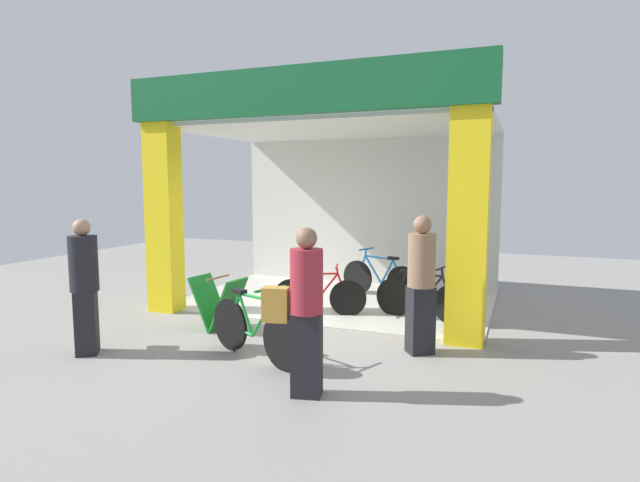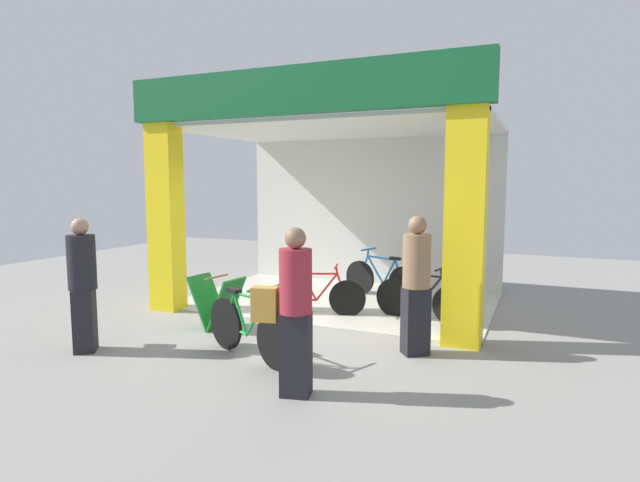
# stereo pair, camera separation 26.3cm
# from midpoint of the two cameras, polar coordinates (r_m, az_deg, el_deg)

# --- Properties ---
(ground_plane) EXTENTS (18.40, 18.40, 0.00)m
(ground_plane) POSITION_cam_midpoint_polar(r_m,az_deg,el_deg) (7.67, -1.56, -9.24)
(ground_plane) COLOR gray
(ground_plane) RESTS_ON ground
(shop_facade) EXTENTS (5.40, 3.69, 3.65)m
(shop_facade) POSITION_cam_midpoint_polar(r_m,az_deg,el_deg) (8.96, 3.08, 5.74)
(shop_facade) COLOR beige
(shop_facade) RESTS_ON ground
(bicycle_inside_0) EXTENTS (1.53, 0.59, 0.88)m
(bicycle_inside_0) POSITION_cam_midpoint_polar(r_m,az_deg,el_deg) (9.36, 7.62, -4.18)
(bicycle_inside_0) COLOR black
(bicycle_inside_0) RESTS_ON ground
(bicycle_inside_1) EXTENTS (1.41, 0.49, 0.80)m
(bicycle_inside_1) POSITION_cam_midpoint_polar(r_m,az_deg,el_deg) (8.09, 0.79, -6.06)
(bicycle_inside_1) COLOR black
(bicycle_inside_1) RESTS_ON ground
(bicycle_inside_2) EXTENTS (1.51, 0.44, 0.84)m
(bicycle_inside_2) POSITION_cam_midpoint_polar(r_m,az_deg,el_deg) (7.93, 12.14, -6.33)
(bicycle_inside_2) COLOR black
(bicycle_inside_2) RESTS_ON ground
(bicycle_parked_0) EXTENTS (1.53, 0.69, 0.91)m
(bicycle_parked_0) POSITION_cam_midpoint_polar(r_m,az_deg,el_deg) (6.20, -6.67, -9.62)
(bicycle_parked_0) COLOR black
(bicycle_parked_0) RESTS_ON ground
(sandwich_board_sign) EXTENTS (0.76, 0.55, 0.77)m
(sandwich_board_sign) POSITION_cam_midpoint_polar(r_m,az_deg,el_deg) (7.49, -10.34, -6.70)
(sandwich_board_sign) COLOR #197226
(sandwich_board_sign) RESTS_ON ground
(pedestrian_0) EXTENTS (0.63, 0.38, 1.66)m
(pedestrian_0) POSITION_cam_midpoint_polar(r_m,az_deg,el_deg) (5.03, -1.51, -7.65)
(pedestrian_0) COLOR black
(pedestrian_0) RESTS_ON ground
(pedestrian_1) EXTENTS (0.46, 0.46, 1.69)m
(pedestrian_1) POSITION_cam_midpoint_polar(r_m,az_deg,el_deg) (6.34, 11.78, -4.64)
(pedestrian_1) COLOR black
(pedestrian_1) RESTS_ON ground
(pedestrian_2) EXTENTS (0.48, 0.54, 1.65)m
(pedestrian_2) POSITION_cam_midpoint_polar(r_m,az_deg,el_deg) (6.91, -23.76, -4.37)
(pedestrian_2) COLOR black
(pedestrian_2) RESTS_ON ground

